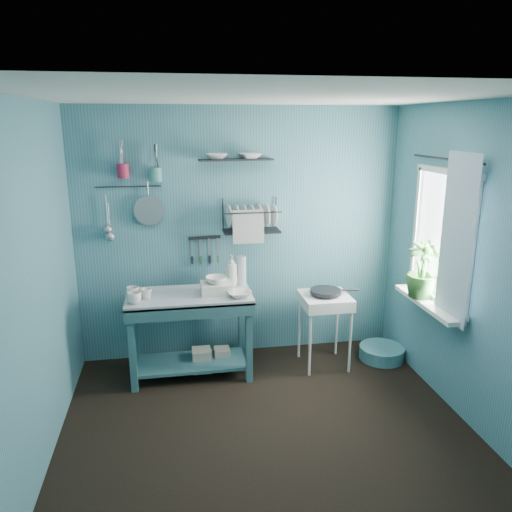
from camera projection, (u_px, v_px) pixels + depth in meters
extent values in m
plane|color=black|center=(268.00, 433.00, 3.88)|extent=(3.20, 3.20, 0.00)
plane|color=silver|center=(271.00, 96.00, 3.23)|extent=(3.20, 3.20, 0.00)
plane|color=#3C6F7B|center=(240.00, 235.00, 4.98)|extent=(3.20, 0.00, 3.20)
plane|color=#3C6F7B|center=(338.00, 386.00, 2.13)|extent=(3.20, 0.00, 3.20)
plane|color=#3C6F7B|center=(32.00, 293.00, 3.29)|extent=(0.00, 3.00, 3.00)
plane|color=#3C6F7B|center=(474.00, 269.00, 3.82)|extent=(0.00, 3.00, 3.00)
cube|color=#2D5A60|center=(191.00, 335.00, 4.69)|extent=(1.19, 0.68, 0.81)
imported|color=silver|center=(134.00, 298.00, 4.34)|extent=(0.12, 0.12, 0.10)
imported|color=silver|center=(146.00, 294.00, 4.46)|extent=(0.14, 0.14, 0.09)
imported|color=silver|center=(133.00, 292.00, 4.49)|extent=(0.17, 0.17, 0.10)
cube|color=silver|center=(216.00, 288.00, 4.60)|extent=(0.28, 0.22, 0.10)
imported|color=silver|center=(216.00, 280.00, 4.58)|extent=(0.19, 0.19, 0.06)
imported|color=silver|center=(232.00, 270.00, 4.81)|extent=(0.12, 0.12, 0.30)
cylinder|color=#AFBCC3|center=(241.00, 270.00, 4.85)|extent=(0.09, 0.09, 0.28)
imported|color=silver|center=(240.00, 294.00, 4.51)|extent=(0.22, 0.22, 0.05)
cube|color=white|center=(324.00, 330.00, 4.89)|extent=(0.48, 0.48, 0.73)
cylinder|color=black|center=(326.00, 291.00, 4.79)|extent=(0.30, 0.30, 0.03)
cube|color=black|center=(205.00, 238.00, 4.90)|extent=(0.32, 0.06, 0.03)
cube|color=black|center=(251.00, 216.00, 4.82)|extent=(0.56, 0.27, 0.32)
cube|color=black|center=(236.00, 160.00, 4.69)|extent=(0.71, 0.24, 0.02)
imported|color=silver|center=(217.00, 150.00, 4.63)|extent=(0.23, 0.23, 0.05)
imported|color=silver|center=(250.00, 156.00, 4.70)|extent=(0.24, 0.24, 0.05)
cylinder|color=maroon|center=(123.00, 171.00, 4.56)|extent=(0.11, 0.11, 0.13)
cylinder|color=teal|center=(156.00, 174.00, 4.62)|extent=(0.11, 0.11, 0.13)
cylinder|color=#98999F|center=(149.00, 210.00, 4.72)|extent=(0.28, 0.03, 0.28)
cylinder|color=#98999F|center=(107.00, 211.00, 4.66)|extent=(0.01, 0.01, 0.30)
cylinder|color=#98999F|center=(109.00, 219.00, 4.69)|extent=(0.01, 0.01, 0.30)
cylinder|color=black|center=(128.00, 187.00, 4.65)|extent=(0.60, 0.01, 0.01)
plane|color=white|center=(443.00, 237.00, 4.21)|extent=(0.00, 1.10, 1.10)
cube|color=white|center=(427.00, 304.00, 4.35)|extent=(0.16, 0.95, 0.04)
plane|color=white|center=(456.00, 240.00, 3.90)|extent=(0.00, 1.35, 1.35)
cylinder|color=black|center=(446.00, 159.00, 4.03)|extent=(0.02, 1.05, 0.02)
imported|color=#306629|center=(423.00, 270.00, 4.39)|extent=(0.34, 0.34, 0.51)
cube|color=gray|center=(202.00, 360.00, 4.83)|extent=(0.18, 0.18, 0.22)
cube|color=gray|center=(222.00, 358.00, 4.90)|extent=(0.15, 0.15, 0.20)
cylinder|color=teal|center=(382.00, 353.00, 5.09)|extent=(0.45, 0.45, 0.13)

